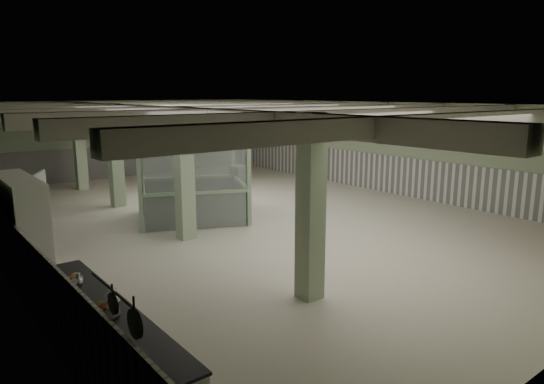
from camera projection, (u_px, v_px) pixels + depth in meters
floor at (240, 217)px, 15.68m from camera, size 20.00×20.00×0.00m
ceiling at (239, 104)px, 14.96m from camera, size 14.00×20.00×0.02m
wall_back at (120, 139)px, 23.01m from camera, size 14.00×0.02×3.60m
wall_right at (382, 147)px, 19.57m from camera, size 0.02×20.00×3.60m
wainscot_right at (381, 173)px, 19.76m from camera, size 0.05×19.90×1.50m
wainscot_back at (122, 161)px, 23.20m from camera, size 13.90×0.05×1.50m
girder at (165, 114)px, 13.48m from camera, size 0.45×19.90×0.40m
beam_a at (462, 121)px, 9.23m from camera, size 13.90×0.35×0.32m
beam_b at (362, 116)px, 11.15m from camera, size 13.90×0.35×0.32m
beam_c at (291, 113)px, 13.07m from camera, size 13.90×0.35×0.32m
beam_d at (239, 110)px, 14.99m from camera, size 13.90×0.35×0.32m
beam_e at (198, 108)px, 16.91m from camera, size 13.90×0.35×0.32m
beam_f at (166, 107)px, 18.84m from camera, size 13.90×0.35×0.32m
beam_g at (140, 106)px, 20.76m from camera, size 13.90×0.35×0.32m
column_a at (311, 208)px, 9.19m from camera, size 0.42×0.42×3.60m
column_b at (184, 174)px, 13.03m from camera, size 0.42×0.42×3.60m
column_c at (115, 156)px, 16.87m from camera, size 0.42×0.42×3.60m
column_d at (79, 146)px, 19.95m from camera, size 0.42×0.42×3.60m
hook_rail at (111, 289)px, 5.26m from camera, size 0.02×1.20×0.02m
pendant_front at (376, 131)px, 11.53m from camera, size 0.44×0.44×0.22m
pendant_mid at (243, 121)px, 15.75m from camera, size 0.44×0.44×0.22m
pendant_back at (172, 116)px, 19.60m from camera, size 0.44×0.44×0.22m
prep_counter at (103, 338)px, 7.01m from camera, size 0.82×4.70×0.91m
pitcher_near at (113, 298)px, 6.97m from camera, size 0.24×0.27×0.28m
pitcher_far at (77, 281)px, 7.64m from camera, size 0.24×0.26×0.26m
veg_colander at (102, 310)px, 6.67m from camera, size 0.58×0.58×0.22m
orange_bowl at (75, 281)px, 7.88m from camera, size 0.26×0.26×0.09m
skillet_near at (135, 324)px, 4.95m from camera, size 0.04×0.32×0.32m
skillet_far at (113, 304)px, 5.41m from camera, size 0.03×0.25×0.25m
walkin_cooler at (23, 228)px, 10.26m from camera, size 1.00×2.48×2.27m
guard_booth at (191, 162)px, 15.15m from camera, size 4.26×3.99×2.73m
filing_cabinet at (240, 187)px, 16.89m from camera, size 0.54×0.72×1.47m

